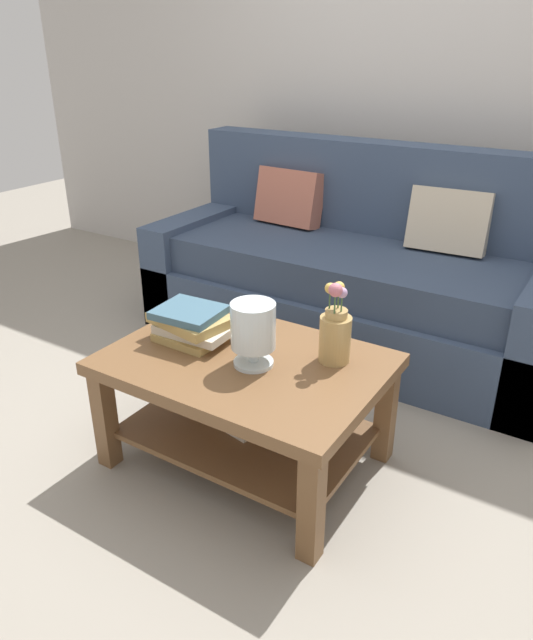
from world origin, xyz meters
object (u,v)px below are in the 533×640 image
(couch, at_px, (353,277))
(flower_pitcher, at_px, (335,332))
(book_stack_main, at_px, (191,324))
(glass_hurricane_vase, at_px, (253,329))
(coffee_table, at_px, (245,388))

(couch, relative_size, flower_pitcher, 6.94)
(book_stack_main, xyz_separation_m, flower_pitcher, (0.56, 0.15, 0.05))
(book_stack_main, xyz_separation_m, glass_hurricane_vase, (0.32, -0.04, 0.08))
(coffee_table, bearing_deg, glass_hurricane_vase, -22.49)
(couch, relative_size, coffee_table, 2.18)
(couch, height_order, flower_pitcher, couch)
(book_stack_main, relative_size, glass_hurricane_vase, 1.38)
(book_stack_main, height_order, glass_hurricane_vase, glass_hurricane_vase)
(couch, distance_m, glass_hurricane_vase, 1.32)
(coffee_table, relative_size, book_stack_main, 3.06)
(couch, distance_m, flower_pitcher, 1.19)
(flower_pitcher, bearing_deg, glass_hurricane_vase, -142.05)
(coffee_table, height_order, book_stack_main, book_stack_main)
(coffee_table, bearing_deg, couch, 95.61)
(coffee_table, distance_m, flower_pitcher, 0.42)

